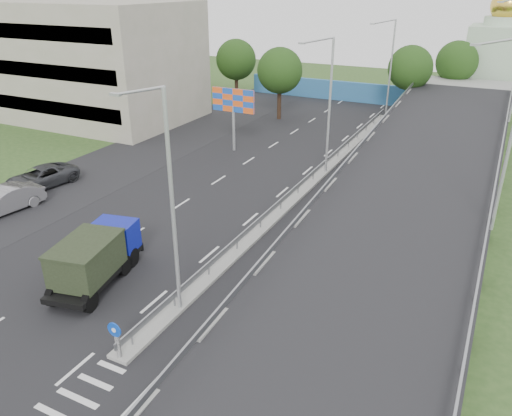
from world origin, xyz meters
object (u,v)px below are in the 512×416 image
Objects in this scene: parked_car_b at (4,200)px; lamp_post_near at (168,194)px; lamp_post_far at (389,63)px; parked_car_c at (41,177)px; billboard at (233,104)px; church at (497,58)px; lamp_post_mid at (327,100)px; dump_truck at (96,256)px; sign_bollard at (117,340)px.

lamp_post_near is at bearing -4.81° from parked_car_b.
parked_car_c is (-17.60, -31.90, -5.06)m from lamp_post_far.
parked_car_c is at bearing 155.30° from lamp_post_near.
lamp_post_near is at bearing -90.00° from lamp_post_far.
lamp_post_far is 1.83× the size of billboard.
church is at bearing 68.73° from parked_car_c.
lamp_post_mid is at bearing 53.56° from parked_car_b.
church is 37.23m from billboard.
lamp_post_mid is 35.41m from church.
lamp_post_far is at bearing 90.00° from lamp_post_mid.
lamp_post_mid reaches higher than dump_truck.
parked_car_c is at bearing 117.27° from parked_car_b.
lamp_post_far is at bearing 70.76° from parked_car_c.
billboard is (-9.00, 25.83, 3.15)m from sign_bollard.
parked_car_c is (-27.50, -45.90, -4.56)m from church.
parked_car_c is at bearing -118.89° from lamp_post_far.
billboard is 16.65m from parked_car_c.
lamp_post_far is 36.79m from parked_car_c.
church is at bearing 62.57° from dump_truck.
lamp_post_far reaches higher than billboard.
dump_truck is (-4.90, -39.76, -4.35)m from lamp_post_far.
church is (9.89, 54.00, -0.50)m from lamp_post_near.
sign_bollard is 0.30× the size of billboard.
parked_car_b is at bearing -61.79° from parked_car_c.
lamp_post_mid is at bearing 89.74° from sign_bollard.
lamp_post_far is (0.11, 43.83, 4.77)m from sign_bollard.
lamp_post_mid is 1.87× the size of parked_car_c.
lamp_post_mid is 0.73× the size of church.
lamp_post_far is 1.87× the size of parked_car_c.
church reaches higher than lamp_post_far.
lamp_post_near is 40.00m from lamp_post_far.
church is at bearing 59.30° from billboard.
parked_car_b is 0.93× the size of parked_car_c.
lamp_post_near is at bearing -14.85° from dump_truck.
lamp_post_near reaches higher than dump_truck.
lamp_post_mid reaches higher than billboard.
sign_bollard is 6.29m from dump_truck.
dump_truck is (-4.79, 4.06, 0.42)m from sign_bollard.
lamp_post_near is 1.87× the size of parked_car_c.
parked_car_b is (-16.08, 7.72, -0.21)m from sign_bollard.
lamp_post_near is 1.61× the size of dump_truck.
lamp_post_mid reaches higher than parked_car_c.
parked_car_c is (-17.60, -11.90, -5.06)m from lamp_post_mid.
lamp_post_far reaches higher than sign_bollard.
parked_car_b is at bearing -117.50° from church.
parked_car_b is at bearing 154.37° from sign_bollard.
billboard is at bearing 88.90° from dump_truck.
dump_truck is at bearing 177.20° from lamp_post_near.
lamp_post_mid and lamp_post_far have the same top height.
lamp_post_far reaches higher than parked_car_c.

